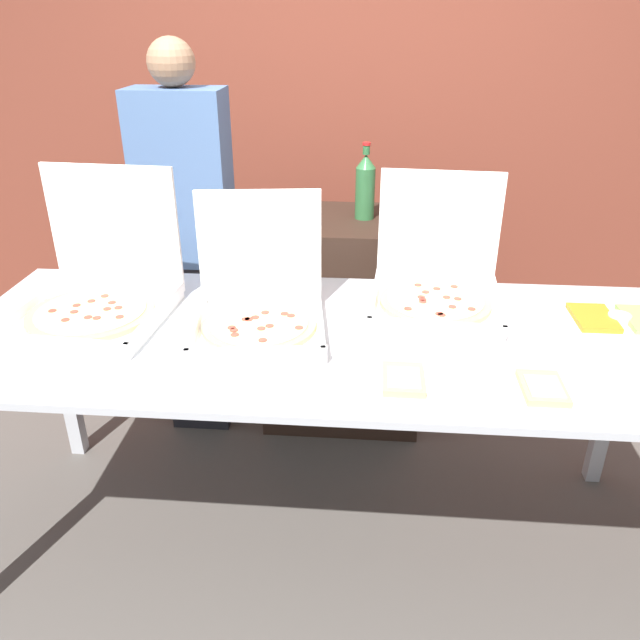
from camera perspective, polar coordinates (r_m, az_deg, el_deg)
ground_plane at (r=2.64m, az=-0.00°, el=-18.98°), size 16.00×16.00×0.00m
brick_wall_behind at (r=3.59m, az=2.37°, el=18.67°), size 10.00×0.06×2.80m
buffet_table at (r=2.14m, az=-0.00°, el=-3.40°), size 2.47×0.98×0.91m
pizza_box_near_right at (r=2.33m, az=-19.69°, el=2.47°), size 0.53×0.54×0.49m
pizza_box_near_left at (r=2.32m, az=10.56°, el=3.33°), size 0.49×0.50×0.45m
pizza_box_far_right at (r=2.12m, az=-5.56°, el=1.30°), size 0.48×0.50×0.43m
paper_plate_front_center at (r=1.83m, az=7.62°, el=-5.53°), size 0.25×0.25×0.03m
paper_plate_front_right at (r=1.88m, az=19.69°, el=-5.99°), size 0.23×0.23×0.03m
veggie_tray at (r=2.34m, az=25.59°, el=-0.26°), size 0.38×0.25×0.05m
sideboard_podium at (r=3.08m, az=2.18°, el=0.06°), size 0.75×0.56×1.03m
soda_bottle at (r=2.86m, az=4.16°, el=12.12°), size 0.09×0.09×0.34m
soda_can_silver at (r=2.85m, az=7.60°, el=10.11°), size 0.07×0.07×0.12m
soda_can_colored at (r=2.67m, az=-1.48°, el=9.23°), size 0.07×0.07×0.12m
person_guest_plaid at (r=2.88m, az=-11.89°, el=6.77°), size 0.40×0.22×1.80m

